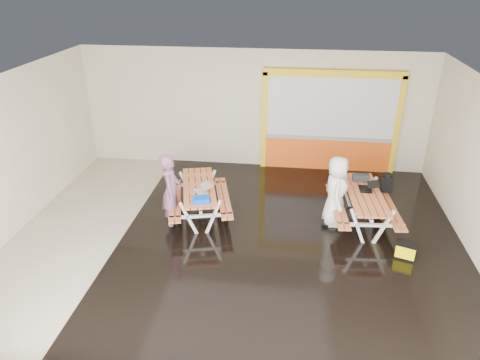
# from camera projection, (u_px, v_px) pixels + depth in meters

# --- Properties ---
(room) EXTENTS (10.02, 8.02, 3.52)m
(room) POSITION_uv_depth(u_px,v_px,m) (235.00, 167.00, 9.22)
(room) COLOR #BAB09D
(room) RESTS_ON ground
(deck) EXTENTS (7.50, 7.98, 0.05)m
(deck) POSITION_uv_depth(u_px,v_px,m) (290.00, 240.00, 9.84)
(deck) COLOR black
(deck) RESTS_ON room
(kiosk) EXTENTS (3.88, 0.16, 3.00)m
(kiosk) POSITION_uv_depth(u_px,v_px,m) (329.00, 124.00, 12.61)
(kiosk) COLOR #EC5917
(kiosk) RESTS_ON room
(picnic_table_left) EXTENTS (1.90, 2.39, 0.84)m
(picnic_table_left) POSITION_uv_depth(u_px,v_px,m) (199.00, 194.00, 10.51)
(picnic_table_left) COLOR #CF6B3B
(picnic_table_left) RESTS_ON deck
(picnic_table_right) EXTENTS (1.61, 2.25, 0.86)m
(picnic_table_right) POSITION_uv_depth(u_px,v_px,m) (364.00, 201.00, 10.17)
(picnic_table_right) COLOR #CF6B3B
(picnic_table_right) RESTS_ON deck
(person_left) EXTENTS (0.50, 0.70, 1.80)m
(person_left) POSITION_uv_depth(u_px,v_px,m) (171.00, 191.00, 10.11)
(person_left) COLOR #7A4E70
(person_left) RESTS_ON deck
(person_right) EXTENTS (0.56, 0.84, 1.68)m
(person_right) POSITION_uv_depth(u_px,v_px,m) (336.00, 191.00, 10.06)
(person_right) COLOR white
(person_right) RESTS_ON deck
(laptop_left) EXTENTS (0.50, 0.49, 0.16)m
(laptop_left) POSITION_uv_depth(u_px,v_px,m) (203.00, 189.00, 10.16)
(laptop_left) COLOR silver
(laptop_left) RESTS_ON picnic_table_left
(laptop_right) EXTENTS (0.44, 0.39, 0.18)m
(laptop_right) POSITION_uv_depth(u_px,v_px,m) (368.00, 187.00, 10.20)
(laptop_right) COLOR black
(laptop_right) RESTS_ON picnic_table_right
(blue_pouch) EXTENTS (0.42, 0.35, 0.10)m
(blue_pouch) POSITION_uv_depth(u_px,v_px,m) (201.00, 200.00, 9.71)
(blue_pouch) COLOR blue
(blue_pouch) RESTS_ON picnic_table_left
(toolbox) EXTENTS (0.39, 0.21, 0.22)m
(toolbox) POSITION_uv_depth(u_px,v_px,m) (361.00, 177.00, 10.61)
(toolbox) COLOR black
(toolbox) RESTS_ON picnic_table_right
(backpack) EXTENTS (0.29, 0.19, 0.48)m
(backpack) POSITION_uv_depth(u_px,v_px,m) (387.00, 183.00, 10.71)
(backpack) COLOR black
(backpack) RESTS_ON picnic_table_right
(dark_case) EXTENTS (0.47, 0.39, 0.15)m
(dark_case) POSITION_uv_depth(u_px,v_px,m) (332.00, 221.00, 10.38)
(dark_case) COLOR black
(dark_case) RESTS_ON deck
(fluke_bag) EXTENTS (0.47, 0.38, 0.35)m
(fluke_bag) POSITION_uv_depth(u_px,v_px,m) (406.00, 251.00, 9.13)
(fluke_bag) COLOR black
(fluke_bag) RESTS_ON deck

